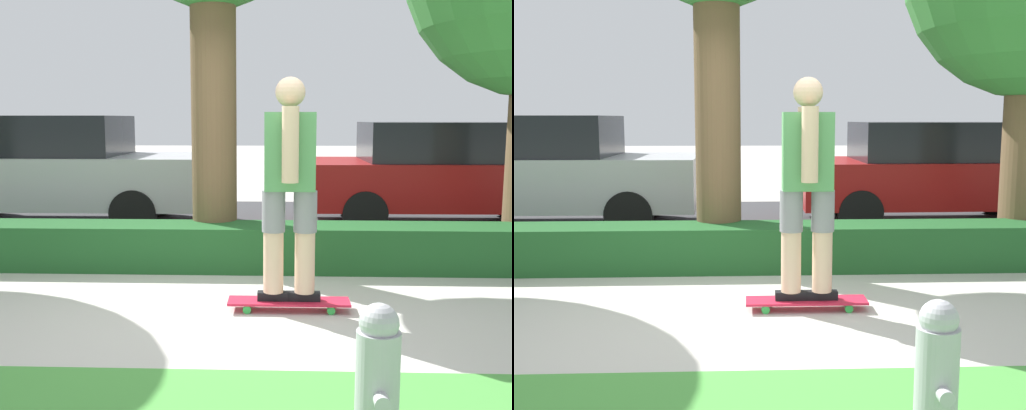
{
  "view_description": "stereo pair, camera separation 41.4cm",
  "coord_description": "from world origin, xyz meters",
  "views": [
    {
      "loc": [
        0.39,
        -4.56,
        1.57
      ],
      "look_at": [
        0.19,
        0.6,
        0.82
      ],
      "focal_mm": 42.0,
      "sensor_mm": 36.0,
      "label": 1
    },
    {
      "loc": [
        -0.03,
        -4.56,
        1.57
      ],
      "look_at": [
        0.19,
        0.6,
        0.82
      ],
      "focal_mm": 42.0,
      "sensor_mm": 36.0,
      "label": 2
    }
  ],
  "objects": [
    {
      "name": "ground_plane",
      "position": [
        0.0,
        0.0,
        0.0
      ],
      "size": [
        60.0,
        60.0,
        0.0
      ],
      "primitive_type": "plane",
      "color": "#BCB7AD"
    },
    {
      "name": "parked_car_front",
      "position": [
        -2.99,
        4.16,
        0.83
      ],
      "size": [
        4.53,
        1.95,
        1.61
      ],
      "rotation": [
        0.0,
        0.0,
        0.0
      ],
      "color": "#B7B7BC",
      "rests_on": "ground_plane"
    },
    {
      "name": "street_asphalt",
      "position": [
        0.0,
        4.2,
        0.0
      ],
      "size": [
        15.59,
        5.0,
        0.01
      ],
      "color": "#38383A",
      "rests_on": "ground_plane"
    },
    {
      "name": "hedge_row",
      "position": [
        0.0,
        1.6,
        0.23
      ],
      "size": [
        15.59,
        0.6,
        0.47
      ],
      "color": "#1E5123",
      "rests_on": "ground_plane"
    },
    {
      "name": "skateboard",
      "position": [
        0.48,
        0.22,
        0.07
      ],
      "size": [
        1.0,
        0.24,
        0.09
      ],
      "color": "red",
      "rests_on": "ground_plane"
    },
    {
      "name": "skater_person",
      "position": [
        0.48,
        0.22,
        1.05
      ],
      "size": [
        0.52,
        0.47,
        1.81
      ],
      "color": "black",
      "rests_on": "skateboard"
    },
    {
      "name": "parked_car_middle",
      "position": [
        2.77,
        4.27,
        0.78
      ],
      "size": [
        4.07,
        1.84,
        1.52
      ],
      "rotation": [
        0.0,
        0.0,
        0.01
      ],
      "color": "maroon",
      "rests_on": "ground_plane"
    },
    {
      "name": "fire_hydrant",
      "position": [
        0.83,
        -2.05,
        0.39
      ],
      "size": [
        0.19,
        0.31,
        0.78
      ],
      "color": "#ADADB2",
      "rests_on": "ground_plane"
    }
  ]
}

